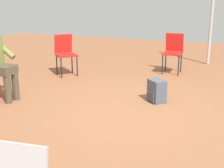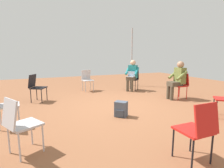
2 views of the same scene
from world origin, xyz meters
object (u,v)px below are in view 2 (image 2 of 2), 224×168
chair_southwest (133,78)px  person_in_olive (177,78)px  chair_north (198,128)px  chair_east (4,103)px  chair_northeast (19,122)px  chair_south (87,79)px  backpack_near_laptop_user (121,110)px  chair_southeast (36,86)px  person_with_laptop (132,74)px  chair_west (181,84)px

chair_southwest → person_in_olive: 2.01m
chair_north → chair_east: same height
chair_north → person_in_olive: bearing=50.6°
chair_southwest → chair_northeast: size_ratio=1.00×
chair_northeast → chair_south: bearing=124.7°
backpack_near_laptop_user → chair_northeast: bearing=23.3°
person_in_olive → chair_northeast: bearing=113.2°
chair_south → chair_southeast: (1.90, 1.02, 0.00)m
chair_southeast → chair_east: size_ratio=1.00×
chair_southeast → person_with_laptop: bearing=124.6°
person_with_laptop → backpack_near_laptop_user: size_ratio=3.44×
chair_southwest → person_with_laptop: size_ratio=0.69×
chair_south → chair_southeast: bearing=22.9°
chair_south → backpack_near_laptop_user: chair_south is taller
chair_west → person_in_olive: size_ratio=0.69×
chair_west → chair_northeast: bearing=112.4°
chair_southeast → backpack_near_laptop_user: chair_southeast is taller
person_in_olive → chair_south: bearing=46.2°
chair_south → chair_west: bearing=129.8°
chair_north → person_with_laptop: 4.92m
chair_southwest → person_with_laptop: bearing=90.0°
chair_southwest → chair_north: bearing=118.2°
chair_northeast → chair_north: 2.44m
chair_southwest → person_in_olive: person_in_olive is taller
chair_north → backpack_near_laptop_user: chair_north is taller
chair_southwest → chair_northeast: 5.33m
chair_south → chair_west: (-2.52, 2.49, 0.00)m
chair_west → chair_southeast: bearing=74.3°
chair_east → chair_southeast: bearing=157.4°
chair_south → backpack_near_laptop_user: bearing=83.1°
chair_south → chair_northeast: same height
chair_southeast → backpack_near_laptop_user: (-1.82, 2.25, -0.34)m
chair_west → person_with_laptop: bearing=27.1°
chair_south → chair_southeast: size_ratio=1.00×
chair_east → person_with_laptop: size_ratio=0.69×
chair_south → chair_west: size_ratio=1.00×
chair_east → chair_south: bearing=134.3°
person_with_laptop → chair_west: bearing=163.2°
chair_south → chair_east: 3.82m
person_in_olive → chair_west: bearing=-90.0°
person_with_laptop → person_in_olive: size_ratio=1.00×
chair_north → person_with_laptop: bearing=70.4°
chair_southwest → backpack_near_laptop_user: size_ratio=2.36×
chair_west → chair_southeast: (4.42, -1.47, 0.00)m
chair_north → chair_southeast: size_ratio=1.00×
chair_west → chair_southeast: size_ratio=1.00×
chair_southwest → chair_south: bearing=31.9°
chair_northeast → chair_north: size_ratio=1.00×
chair_south → person_in_olive: 3.43m
chair_northeast → person_with_laptop: person_with_laptop is taller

